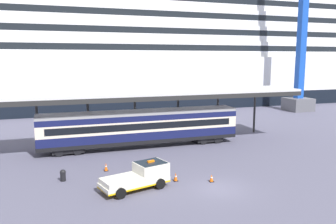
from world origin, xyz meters
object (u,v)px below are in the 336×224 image
at_px(traffic_cone_far, 106,167).
at_px(quay_bollard, 63,175).
at_px(train_carriage, 141,127).
at_px(traffic_cone_mid, 211,178).
at_px(traffic_cone_near, 176,177).
at_px(service_truck, 140,175).
at_px(dockside_crane, 307,7).
at_px(cruise_ship, 126,44).

distance_m(traffic_cone_far, quay_bollard, 3.93).
height_order(train_carriage, traffic_cone_mid, train_carriage).
height_order(traffic_cone_near, traffic_cone_far, traffic_cone_far).
height_order(service_truck, dockside_crane, dockside_crane).
bearing_deg(traffic_cone_near, quay_bollard, 161.48).
relative_size(service_truck, dockside_crane, 0.09).
distance_m(service_truck, traffic_cone_mid, 5.79).
height_order(cruise_ship, traffic_cone_far, cruise_ship).
height_order(cruise_ship, traffic_cone_mid, cruise_ship).
distance_m(cruise_ship, quay_bollard, 48.19).
relative_size(train_carriage, dockside_crane, 0.35).
height_order(cruise_ship, traffic_cone_near, cruise_ship).
bearing_deg(cruise_ship, traffic_cone_far, -104.14).
distance_m(service_truck, quay_bollard, 6.58).
bearing_deg(traffic_cone_mid, service_truck, 175.20).
bearing_deg(service_truck, cruise_ship, 79.46).
distance_m(service_truck, traffic_cone_far, 5.29).
distance_m(train_carriage, traffic_cone_far, 8.84).
bearing_deg(quay_bollard, cruise_ship, 71.92).
relative_size(cruise_ship, train_carriage, 7.43).
distance_m(service_truck, dockside_crane, 51.71).
xyz_separation_m(train_carriage, quay_bollard, (-8.65, -8.47, -1.79)).
bearing_deg(traffic_cone_mid, train_carriage, 102.06).
height_order(traffic_cone_mid, quay_bollard, quay_bollard).
height_order(traffic_cone_near, quay_bollard, quay_bollard).
bearing_deg(quay_bollard, traffic_cone_near, -18.52).
distance_m(train_carriage, traffic_cone_near, 11.53).
bearing_deg(service_truck, traffic_cone_near, 10.78).
relative_size(traffic_cone_mid, dockside_crane, 0.01).
bearing_deg(traffic_cone_near, cruise_ship, 82.95).
relative_size(cruise_ship, traffic_cone_far, 220.11).
distance_m(traffic_cone_mid, quay_bollard, 11.97).
bearing_deg(traffic_cone_near, service_truck, -169.22).
relative_size(train_carriage, traffic_cone_far, 29.63).
xyz_separation_m(traffic_cone_near, traffic_cone_mid, (2.68, -1.06, -0.04)).
bearing_deg(traffic_cone_far, quay_bollard, -158.73).
bearing_deg(cruise_ship, quay_bollard, -108.08).
bearing_deg(dockside_crane, traffic_cone_far, -149.13).
bearing_deg(service_truck, train_carriage, 75.57).
distance_m(train_carriage, quay_bollard, 12.24).
bearing_deg(train_carriage, quay_bollard, -135.59).
distance_m(cruise_ship, service_truck, 50.00).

